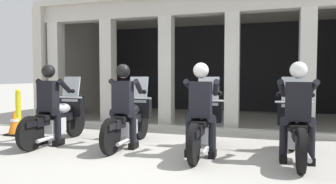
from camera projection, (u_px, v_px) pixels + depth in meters
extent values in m
plane|color=#A8A59E|center=(196.00, 125.00, 8.52)|extent=(80.00, 80.00, 0.00)
cube|color=black|center=(221.00, 68.00, 12.26)|extent=(9.61, 0.24, 3.37)
cube|color=#BCB7AD|center=(199.00, 6.00, 7.88)|extent=(9.61, 0.36, 0.44)
cube|color=#BCB7AD|center=(212.00, 11.00, 9.95)|extent=(9.61, 5.06, 0.16)
cube|color=#BCB7AD|center=(85.00, 67.00, 11.42)|extent=(0.30, 5.06, 3.37)
cube|color=beige|center=(57.00, 73.00, 9.23)|extent=(0.35, 0.36, 2.93)
cube|color=beige|center=(108.00, 72.00, 8.73)|extent=(0.35, 0.36, 2.93)
cube|color=beige|center=(166.00, 72.00, 8.22)|extent=(0.35, 0.36, 2.93)
cube|color=beige|center=(232.00, 72.00, 7.72)|extent=(0.35, 0.36, 2.93)
cube|color=beige|center=(307.00, 72.00, 7.21)|extent=(0.35, 0.36, 2.93)
cube|color=#B7B5AD|center=(194.00, 129.00, 7.56)|extent=(9.21, 0.24, 0.12)
cylinder|color=black|center=(75.00, 122.00, 6.93)|extent=(0.09, 0.64, 0.64)
cylinder|color=black|center=(30.00, 134.00, 5.59)|extent=(0.09, 0.64, 0.64)
cube|color=black|center=(75.00, 113.00, 6.91)|extent=(0.14, 0.44, 0.08)
cube|color=silver|center=(54.00, 125.00, 6.21)|extent=(0.28, 0.44, 0.28)
cube|color=black|center=(55.00, 119.00, 6.25)|extent=(0.18, 1.24, 0.16)
ellipsoid|color=#B2B2B7|center=(62.00, 109.00, 6.45)|extent=(0.26, 0.48, 0.22)
cube|color=black|center=(49.00, 116.00, 6.07)|extent=(0.24, 0.52, 0.10)
cube|color=black|center=(33.00, 123.00, 5.64)|extent=(0.16, 0.48, 0.10)
cylinder|color=silver|center=(74.00, 112.00, 6.86)|extent=(0.05, 0.24, 0.53)
cube|color=black|center=(72.00, 106.00, 6.79)|extent=(0.52, 0.16, 0.44)
sphere|color=silver|center=(75.00, 105.00, 6.89)|extent=(0.18, 0.18, 0.18)
cube|color=silver|center=(71.00, 89.00, 6.75)|extent=(0.40, 0.14, 0.54)
cylinder|color=silver|center=(69.00, 97.00, 6.69)|extent=(0.62, 0.04, 0.04)
cylinder|color=silver|center=(47.00, 139.00, 5.85)|extent=(0.07, 0.55, 0.07)
cube|color=black|center=(48.00, 96.00, 6.03)|extent=(0.36, 0.22, 0.60)
cube|color=#591414|center=(52.00, 95.00, 6.15)|extent=(0.05, 0.02, 0.32)
sphere|color=tan|center=(48.00, 73.00, 6.03)|extent=(0.21, 0.21, 0.21)
sphere|color=black|center=(48.00, 71.00, 6.03)|extent=(0.26, 0.26, 0.26)
cylinder|color=black|center=(55.00, 112.00, 6.03)|extent=(0.26, 0.29, 0.17)
cylinder|color=black|center=(58.00, 126.00, 6.02)|extent=(0.12, 0.12, 0.53)
cube|color=black|center=(59.00, 142.00, 6.05)|extent=(0.11, 0.26, 0.12)
cylinder|color=black|center=(43.00, 111.00, 6.11)|extent=(0.26, 0.29, 0.17)
cylinder|color=black|center=(41.00, 125.00, 6.14)|extent=(0.12, 0.12, 0.53)
cube|color=black|center=(42.00, 141.00, 6.17)|extent=(0.11, 0.26, 0.12)
cylinder|color=black|center=(65.00, 86.00, 6.18)|extent=(0.19, 0.48, 0.31)
sphere|color=black|center=(73.00, 91.00, 6.37)|extent=(0.09, 0.09, 0.09)
cylinder|color=black|center=(46.00, 86.00, 6.31)|extent=(0.19, 0.48, 0.31)
sphere|color=black|center=(51.00, 91.00, 6.52)|extent=(0.09, 0.09, 0.09)
cylinder|color=black|center=(141.00, 124.00, 6.66)|extent=(0.09, 0.64, 0.64)
cylinder|color=black|center=(111.00, 136.00, 5.33)|extent=(0.09, 0.64, 0.64)
cube|color=black|center=(141.00, 115.00, 6.65)|extent=(0.14, 0.44, 0.08)
cube|color=silver|center=(126.00, 128.00, 5.94)|extent=(0.28, 0.44, 0.28)
cube|color=black|center=(127.00, 120.00, 5.98)|extent=(0.18, 1.24, 0.16)
ellipsoid|color=black|center=(132.00, 110.00, 6.19)|extent=(0.26, 0.48, 0.22)
cube|color=black|center=(123.00, 118.00, 5.81)|extent=(0.24, 0.52, 0.10)
cube|color=black|center=(112.00, 126.00, 5.37)|extent=(0.16, 0.48, 0.10)
cylinder|color=silver|center=(140.00, 114.00, 6.59)|extent=(0.05, 0.24, 0.53)
cube|color=black|center=(139.00, 107.00, 6.53)|extent=(0.52, 0.16, 0.44)
sphere|color=silver|center=(141.00, 106.00, 6.62)|extent=(0.18, 0.18, 0.18)
cube|color=silver|center=(138.00, 90.00, 6.49)|extent=(0.40, 0.14, 0.54)
cylinder|color=silver|center=(137.00, 98.00, 6.42)|extent=(0.62, 0.04, 0.04)
cylinder|color=silver|center=(124.00, 142.00, 5.58)|extent=(0.07, 0.55, 0.07)
cube|color=black|center=(123.00, 97.00, 5.77)|extent=(0.36, 0.22, 0.60)
cube|color=#591414|center=(126.00, 96.00, 5.88)|extent=(0.05, 0.02, 0.32)
sphere|color=tan|center=(123.00, 73.00, 5.77)|extent=(0.21, 0.21, 0.21)
sphere|color=black|center=(123.00, 71.00, 5.76)|extent=(0.26, 0.26, 0.26)
cylinder|color=black|center=(130.00, 114.00, 5.76)|extent=(0.26, 0.29, 0.17)
cylinder|color=black|center=(133.00, 128.00, 5.76)|extent=(0.12, 0.12, 0.53)
cube|color=black|center=(134.00, 145.00, 5.79)|extent=(0.11, 0.26, 0.12)
cylinder|color=black|center=(117.00, 113.00, 5.85)|extent=(0.26, 0.29, 0.17)
cylinder|color=black|center=(114.00, 127.00, 5.88)|extent=(0.12, 0.12, 0.53)
cube|color=black|center=(114.00, 144.00, 5.90)|extent=(0.11, 0.26, 0.12)
cylinder|color=black|center=(138.00, 87.00, 5.91)|extent=(0.19, 0.48, 0.31)
sphere|color=black|center=(144.00, 92.00, 6.11)|extent=(0.09, 0.09, 0.09)
cylinder|color=black|center=(118.00, 86.00, 6.04)|extent=(0.19, 0.48, 0.31)
sphere|color=black|center=(120.00, 91.00, 6.26)|extent=(0.09, 0.09, 0.09)
cylinder|color=black|center=(209.00, 129.00, 6.04)|extent=(0.09, 0.64, 0.64)
cylinder|color=black|center=(194.00, 144.00, 4.70)|extent=(0.09, 0.64, 0.64)
cube|color=black|center=(209.00, 119.00, 6.03)|extent=(0.14, 0.44, 0.08)
cube|color=silver|center=(202.00, 134.00, 5.32)|extent=(0.28, 0.44, 0.28)
cube|color=black|center=(203.00, 126.00, 5.36)|extent=(0.18, 1.24, 0.16)
ellipsoid|color=black|center=(205.00, 114.00, 5.56)|extent=(0.26, 0.48, 0.22)
cube|color=black|center=(201.00, 123.00, 5.19)|extent=(0.24, 0.52, 0.10)
cube|color=black|center=(195.00, 132.00, 4.75)|extent=(0.16, 0.48, 0.10)
cylinder|color=silver|center=(209.00, 117.00, 5.97)|extent=(0.05, 0.24, 0.53)
cube|color=black|center=(208.00, 111.00, 5.91)|extent=(0.52, 0.16, 0.44)
sphere|color=silver|center=(209.00, 109.00, 6.00)|extent=(0.18, 0.18, 0.18)
cube|color=silver|center=(208.00, 91.00, 5.87)|extent=(0.40, 0.14, 0.54)
cylinder|color=silver|center=(208.00, 101.00, 5.80)|extent=(0.62, 0.04, 0.04)
cylinder|color=silver|center=(205.00, 150.00, 4.96)|extent=(0.07, 0.55, 0.07)
cube|color=black|center=(201.00, 99.00, 5.15)|extent=(0.36, 0.22, 0.60)
cube|color=#591414|center=(202.00, 98.00, 5.26)|extent=(0.05, 0.02, 0.32)
sphere|color=#936B51|center=(201.00, 72.00, 5.14)|extent=(0.21, 0.21, 0.21)
sphere|color=silver|center=(201.00, 70.00, 5.14)|extent=(0.26, 0.26, 0.26)
cylinder|color=black|center=(209.00, 118.00, 5.14)|extent=(0.26, 0.29, 0.17)
cylinder|color=black|center=(212.00, 135.00, 5.14)|extent=(0.12, 0.12, 0.53)
cube|color=black|center=(212.00, 154.00, 5.16)|extent=(0.11, 0.26, 0.12)
cylinder|color=black|center=(193.00, 117.00, 5.22)|extent=(0.26, 0.29, 0.17)
cylinder|color=black|center=(189.00, 133.00, 5.26)|extent=(0.12, 0.12, 0.53)
cube|color=black|center=(189.00, 152.00, 5.28)|extent=(0.11, 0.26, 0.12)
cylinder|color=black|center=(216.00, 88.00, 5.29)|extent=(0.19, 0.48, 0.31)
sphere|color=black|center=(220.00, 94.00, 5.49)|extent=(0.09, 0.09, 0.09)
cylinder|color=black|center=(191.00, 87.00, 5.42)|extent=(0.19, 0.48, 0.31)
sphere|color=black|center=(191.00, 93.00, 5.64)|extent=(0.09, 0.09, 0.09)
cylinder|color=black|center=(292.00, 133.00, 5.65)|extent=(0.09, 0.64, 0.64)
cylinder|color=black|center=(301.00, 151.00, 4.31)|extent=(0.09, 0.64, 0.64)
cube|color=black|center=(292.00, 122.00, 5.63)|extent=(0.14, 0.44, 0.08)
cube|color=silver|center=(296.00, 138.00, 4.93)|extent=(0.28, 0.44, 0.28)
cube|color=black|center=(296.00, 130.00, 4.97)|extent=(0.18, 1.24, 0.16)
ellipsoid|color=#1E2338|center=(295.00, 117.00, 5.17)|extent=(0.26, 0.48, 0.22)
cube|color=black|center=(297.00, 127.00, 4.79)|extent=(0.24, 0.52, 0.10)
cube|color=black|center=(301.00, 137.00, 4.36)|extent=(0.16, 0.48, 0.10)
cylinder|color=silver|center=(292.00, 120.00, 5.58)|extent=(0.05, 0.24, 0.53)
cube|color=black|center=(293.00, 113.00, 5.51)|extent=(0.52, 0.16, 0.44)
sphere|color=silver|center=(292.00, 111.00, 5.61)|extent=(0.18, 0.18, 0.18)
cube|color=silver|center=(293.00, 92.00, 5.47)|extent=(0.40, 0.14, 0.54)
cylinder|color=silver|center=(294.00, 102.00, 5.41)|extent=(0.62, 0.04, 0.04)
cylinder|color=silver|center=(307.00, 156.00, 4.57)|extent=(0.07, 0.55, 0.07)
cube|color=black|center=(298.00, 101.00, 4.75)|extent=(0.36, 0.22, 0.60)
cube|color=black|center=(297.00, 100.00, 4.87)|extent=(0.05, 0.02, 0.32)
sphere|color=tan|center=(299.00, 72.00, 4.75)|extent=(0.21, 0.21, 0.21)
sphere|color=silver|center=(299.00, 70.00, 4.75)|extent=(0.26, 0.26, 0.26)
cylinder|color=black|center=(307.00, 122.00, 4.75)|extent=(0.26, 0.29, 0.17)
cylinder|color=black|center=(311.00, 140.00, 4.74)|extent=(0.12, 0.12, 0.53)
cube|color=black|center=(310.00, 160.00, 4.77)|extent=(0.11, 0.26, 0.12)
cylinder|color=black|center=(288.00, 121.00, 4.83)|extent=(0.26, 0.29, 0.17)
cylinder|color=black|center=(283.00, 138.00, 4.86)|extent=(0.12, 0.12, 0.53)
cube|color=black|center=(283.00, 158.00, 4.89)|extent=(0.11, 0.26, 0.12)
cylinder|color=black|center=(312.00, 89.00, 4.90)|extent=(0.19, 0.48, 0.31)
sphere|color=black|center=(312.00, 95.00, 5.09)|extent=(0.09, 0.09, 0.09)
cylinder|color=black|center=(282.00, 88.00, 5.03)|extent=(0.19, 0.48, 0.31)
sphere|color=black|center=(279.00, 94.00, 5.24)|extent=(0.09, 0.09, 0.09)
cube|color=black|center=(15.00, 134.00, 7.13)|extent=(0.34, 0.34, 0.04)
cone|color=orange|center=(15.00, 121.00, 7.11)|extent=(0.28, 0.28, 0.55)
cylinder|color=white|center=(15.00, 120.00, 7.11)|extent=(0.17, 0.17, 0.06)
cylinder|color=yellow|center=(18.00, 109.00, 8.49)|extent=(0.14, 0.14, 0.90)
sphere|color=yellow|center=(18.00, 91.00, 8.46)|extent=(0.13, 0.13, 0.13)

